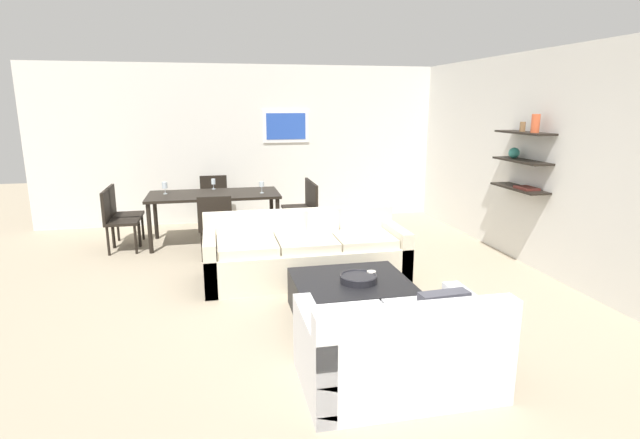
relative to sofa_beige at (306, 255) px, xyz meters
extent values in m
plane|color=tan|center=(-0.08, -0.34, -0.29)|extent=(18.00, 18.00, 0.00)
cube|color=silver|center=(0.22, 3.19, 1.06)|extent=(8.40, 0.06, 2.70)
cube|color=white|center=(0.25, 3.15, 1.37)|extent=(0.81, 0.02, 0.56)
cube|color=#264CB2|center=(0.25, 3.13, 1.37)|extent=(0.69, 0.01, 0.45)
cube|color=silver|center=(2.95, 0.26, 1.06)|extent=(0.06, 8.20, 2.70)
cube|color=black|center=(2.78, -0.01, 1.41)|extent=(0.28, 0.90, 0.02)
cube|color=black|center=(2.78, -0.01, 1.06)|extent=(0.28, 0.90, 0.02)
cube|color=black|center=(2.78, -0.01, 0.71)|extent=(0.28, 0.90, 0.02)
cylinder|color=#D85933|center=(2.78, -0.21, 1.53)|extent=(0.10, 0.10, 0.22)
sphere|color=teal|center=(2.78, 0.17, 1.14)|extent=(0.14, 0.14, 0.14)
cylinder|color=olive|center=(2.78, 0.04, 1.48)|extent=(0.07, 0.07, 0.12)
cube|color=#4C1E19|center=(2.78, -0.16, 0.74)|extent=(0.20, 0.28, 0.03)
cube|color=beige|center=(0.00, -0.04, -0.08)|extent=(2.36, 0.90, 0.42)
cube|color=beige|center=(0.00, 0.33, 0.31)|extent=(2.36, 0.16, 0.36)
cube|color=beige|center=(-1.11, -0.04, 0.01)|extent=(0.14, 0.90, 0.60)
cube|color=beige|center=(1.11, -0.04, 0.01)|extent=(0.14, 0.90, 0.60)
cube|color=beige|center=(-0.70, -0.08, 0.18)|extent=(0.67, 0.70, 0.10)
cube|color=beige|center=(0.00, -0.08, 0.18)|extent=(0.67, 0.70, 0.10)
cube|color=beige|center=(0.69, -0.08, 0.18)|extent=(0.67, 0.70, 0.10)
cube|color=white|center=(0.25, 0.15, 0.31)|extent=(0.37, 0.15, 0.36)
cube|color=white|center=(0.24, -2.41, -0.08)|extent=(1.41, 0.90, 0.42)
cube|color=white|center=(0.24, -2.78, 0.31)|extent=(1.41, 0.16, 0.36)
cube|color=white|center=(0.87, -2.41, 0.01)|extent=(0.14, 0.90, 0.60)
cube|color=white|center=(-0.40, -2.41, 0.01)|extent=(0.14, 0.90, 0.60)
cube|color=white|center=(0.52, -2.37, 0.18)|extent=(0.54, 0.70, 0.10)
cube|color=white|center=(-0.04, -2.37, 0.18)|extent=(0.54, 0.70, 0.10)
cube|color=#4C4C56|center=(0.50, -2.60, 0.31)|extent=(0.37, 0.15, 0.36)
cube|color=black|center=(0.23, -1.18, -0.10)|extent=(1.11, 1.00, 0.38)
cylinder|color=black|center=(0.29, -1.25, 0.12)|extent=(0.36, 0.36, 0.06)
torus|color=black|center=(0.29, -1.25, 0.15)|extent=(0.36, 0.36, 0.02)
cylinder|color=silver|center=(0.44, -1.17, 0.12)|extent=(0.09, 0.09, 0.07)
cube|color=black|center=(-1.04, 1.85, 0.44)|extent=(1.91, 0.90, 0.04)
cylinder|color=black|center=(-1.94, 1.46, 0.06)|extent=(0.06, 0.06, 0.71)
cylinder|color=black|center=(-0.14, 1.46, 0.06)|extent=(0.06, 0.06, 0.71)
cylinder|color=black|center=(-1.94, 2.24, 0.06)|extent=(0.06, 0.06, 0.71)
cylinder|color=black|center=(-0.14, 2.24, 0.06)|extent=(0.06, 0.06, 0.71)
cube|color=black|center=(-2.32, 1.65, 0.14)|extent=(0.44, 0.44, 0.04)
cube|color=black|center=(-2.52, 1.65, 0.37)|extent=(0.04, 0.44, 0.43)
cylinder|color=black|center=(-2.14, 1.47, -0.09)|extent=(0.04, 0.04, 0.41)
cylinder|color=black|center=(-2.14, 1.83, -0.09)|extent=(0.04, 0.04, 0.41)
cylinder|color=black|center=(-2.50, 1.47, -0.09)|extent=(0.04, 0.04, 0.41)
cylinder|color=black|center=(-2.50, 1.83, -0.09)|extent=(0.04, 0.04, 0.41)
cube|color=black|center=(0.24, 1.65, 0.14)|extent=(0.44, 0.44, 0.04)
cube|color=black|center=(0.44, 1.65, 0.37)|extent=(0.04, 0.44, 0.43)
cylinder|color=black|center=(0.06, 1.83, -0.09)|extent=(0.04, 0.04, 0.41)
cylinder|color=black|center=(0.06, 1.47, -0.09)|extent=(0.04, 0.04, 0.41)
cylinder|color=black|center=(0.42, 1.83, -0.09)|extent=(0.04, 0.04, 0.41)
cylinder|color=black|center=(0.42, 1.47, -0.09)|extent=(0.04, 0.04, 0.41)
cube|color=black|center=(-1.04, 2.62, 0.14)|extent=(0.44, 0.44, 0.04)
cube|color=black|center=(-1.04, 2.82, 0.37)|extent=(0.44, 0.04, 0.43)
cylinder|color=black|center=(-1.22, 2.44, -0.09)|extent=(0.04, 0.04, 0.41)
cylinder|color=black|center=(-0.86, 2.44, -0.09)|extent=(0.04, 0.04, 0.41)
cylinder|color=black|center=(-1.22, 2.80, -0.09)|extent=(0.04, 0.04, 0.41)
cylinder|color=black|center=(-0.86, 2.80, -0.09)|extent=(0.04, 0.04, 0.41)
cube|color=black|center=(-1.04, 1.08, 0.14)|extent=(0.44, 0.44, 0.04)
cube|color=black|center=(-1.04, 0.88, 0.37)|extent=(0.44, 0.04, 0.43)
cylinder|color=black|center=(-0.86, 1.26, -0.09)|extent=(0.04, 0.04, 0.41)
cylinder|color=black|center=(-1.22, 1.26, -0.09)|extent=(0.04, 0.04, 0.41)
cylinder|color=black|center=(-0.86, 0.90, -0.09)|extent=(0.04, 0.04, 0.41)
cylinder|color=black|center=(-1.22, 0.90, -0.09)|extent=(0.04, 0.04, 0.41)
cube|color=black|center=(-2.32, 2.05, 0.14)|extent=(0.44, 0.44, 0.04)
cube|color=black|center=(-2.52, 2.05, 0.37)|extent=(0.04, 0.44, 0.43)
cylinder|color=black|center=(-2.14, 1.87, -0.09)|extent=(0.04, 0.04, 0.41)
cylinder|color=black|center=(-2.14, 2.23, -0.09)|extent=(0.04, 0.04, 0.41)
cylinder|color=black|center=(-2.50, 1.87, -0.09)|extent=(0.04, 0.04, 0.41)
cylinder|color=black|center=(-2.50, 2.23, -0.09)|extent=(0.04, 0.04, 0.41)
cube|color=black|center=(0.24, 2.05, 0.14)|extent=(0.44, 0.44, 0.04)
cube|color=black|center=(0.44, 2.05, 0.37)|extent=(0.04, 0.44, 0.43)
cylinder|color=black|center=(0.06, 2.23, -0.09)|extent=(0.04, 0.04, 0.41)
cylinder|color=black|center=(0.06, 1.87, -0.09)|extent=(0.04, 0.04, 0.41)
cylinder|color=black|center=(0.42, 2.23, -0.09)|extent=(0.04, 0.04, 0.41)
cylinder|color=black|center=(0.42, 1.87, -0.09)|extent=(0.04, 0.04, 0.41)
cylinder|color=silver|center=(-0.34, 1.74, 0.46)|extent=(0.06, 0.06, 0.01)
cylinder|color=silver|center=(-0.34, 1.74, 0.51)|extent=(0.01, 0.01, 0.09)
cylinder|color=silver|center=(-0.34, 1.74, 0.59)|extent=(0.07, 0.07, 0.07)
cylinder|color=silver|center=(-1.74, 1.96, 0.46)|extent=(0.06, 0.06, 0.01)
cylinder|color=silver|center=(-1.74, 1.96, 0.50)|extent=(0.01, 0.01, 0.08)
cylinder|color=silver|center=(-1.74, 1.96, 0.59)|extent=(0.08, 0.08, 0.09)
cylinder|color=silver|center=(-1.04, 2.24, 0.46)|extent=(0.06, 0.06, 0.01)
cylinder|color=silver|center=(-1.04, 2.24, 0.50)|extent=(0.01, 0.01, 0.07)
cylinder|color=silver|center=(-1.04, 2.24, 0.58)|extent=(0.06, 0.06, 0.09)
camera|label=1|loc=(-1.03, -5.58, 1.77)|focal=27.84mm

